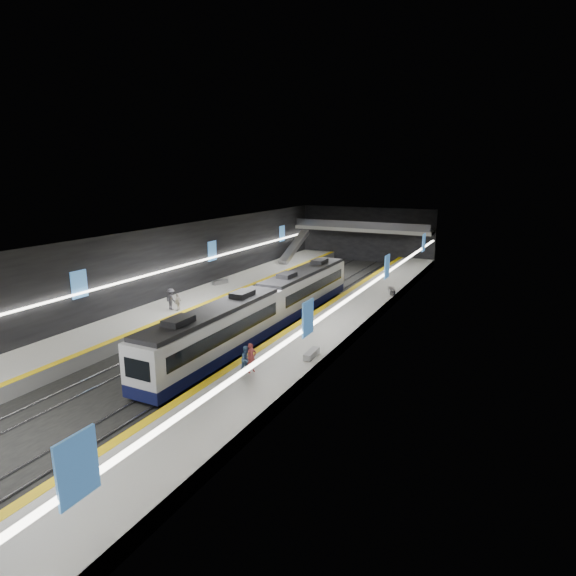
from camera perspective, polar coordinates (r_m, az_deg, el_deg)
The scene contains 25 objects.
ground at distance 42.02m, azimuth -5.58°, elevation -4.68°, with size 70.00×70.00×0.00m, color black.
ceiling at distance 40.22m, azimuth -5.85°, elevation 6.19°, with size 20.00×70.00×0.04m, color beige.
wall_left at distance 46.95m, azimuth -16.10°, elevation 1.86°, with size 0.04×70.00×8.00m, color black.
wall_right at distance 36.71m, azimuth 7.62°, elevation -0.96°, with size 0.04×70.00×8.00m, color black.
wall_back at distance 72.49m, azimuth 9.27°, elevation 6.28°, with size 20.00×0.04×8.00m, color black.
platform_left at distance 46.16m, azimuth -13.52°, elevation -2.66°, with size 5.00×70.00×1.00m, color slate.
tile_surface_left at distance 46.02m, azimuth -13.56°, elevation -2.05°, with size 5.00×70.00×0.02m, color #B4B4AE.
tactile_strip_left at distance 44.67m, azimuth -11.39°, elevation -2.40°, with size 0.60×70.00×0.02m, color yellow.
platform_right at distance 38.58m, azimuth 3.93°, elevation -5.57°, with size 5.00×70.00×1.00m, color slate.
tile_surface_right at distance 38.41m, azimuth 3.94°, elevation -4.86°, with size 5.00×70.00×0.02m, color #B4B4AE.
tactile_strip_right at distance 39.26m, azimuth 0.97°, elevation -4.39°, with size 0.60×70.00×0.02m, color yellow.
rails at distance 42.01m, azimuth -5.58°, elevation -4.60°, with size 6.52×70.00×0.12m.
train at distance 40.23m, azimuth -2.56°, elevation -2.20°, with size 2.69×30.05×3.60m.
ad_posters at distance 41.65m, azimuth -5.00°, elevation 1.59°, with size 19.94×53.50×2.20m.
cove_light_left at distance 46.85m, azimuth -15.91°, elevation 1.60°, with size 0.25×68.60×0.12m, color white.
cove_light_right at distance 36.82m, azimuth 7.31°, elevation -1.23°, with size 0.25×68.60×0.12m, color white.
mezzanine_bridge at distance 70.40m, azimuth 8.79°, elevation 6.93°, with size 20.00×3.00×1.50m.
escalator at distance 67.08m, azimuth 0.74°, elevation 4.91°, with size 1.20×8.00×0.60m, color #99999E.
bench_left_far at distance 53.68m, azimuth -8.07°, elevation 0.70°, with size 0.52×1.87×0.46m, color #99999E.
bench_right_near at distance 32.76m, azimuth 2.81°, elevation -7.80°, with size 0.51×1.84×0.45m, color #99999E.
bench_right_far at distance 50.38m, azimuth 12.16°, elevation -0.33°, with size 0.55×1.99×0.49m, color #99999E.
passenger_right_a at distance 30.21m, azimuth -4.35°, elevation -8.29°, with size 0.68×0.45×1.87m, color #B84644.
passenger_right_b at distance 30.27m, azimuth -4.95°, elevation -8.42°, with size 0.83×0.65×1.72m, color #517BB0.
passenger_left_a at distance 44.05m, azimuth -12.92°, elevation -1.66°, with size 0.94×0.39×1.60m, color beige.
passenger_left_b at distance 44.54m, azimuth -13.70°, elevation -1.30°, with size 1.26×0.72×1.94m, color #424048.
Camera 1 is at (21.41, -33.63, 13.28)m, focal length 30.00 mm.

